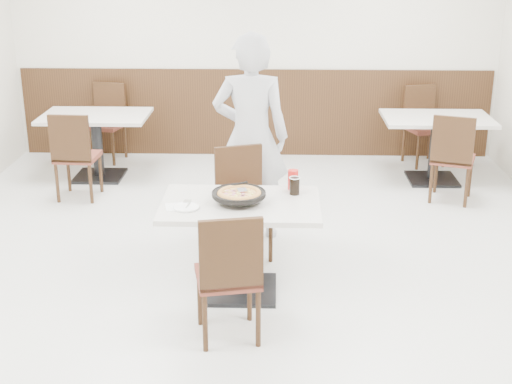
{
  "coord_description": "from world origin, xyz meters",
  "views": [
    {
      "loc": [
        0.28,
        -5.36,
        2.63
      ],
      "look_at": [
        0.13,
        -0.3,
        0.83
      ],
      "focal_mm": 50.0,
      "sensor_mm": 36.0,
      "label": 1
    }
  ],
  "objects_px": {
    "chair_near": "(228,274)",
    "chair_far": "(245,205)",
    "cola_glass": "(295,186)",
    "bg_chair_right_near": "(453,157)",
    "bg_table_left": "(97,146)",
    "main_table": "(241,248)",
    "bg_chair_left_far": "(105,123)",
    "bg_chair_left_near": "(77,155)",
    "bg_chair_right_far": "(425,127)",
    "pizza": "(239,196)",
    "red_cup": "(293,180)",
    "pizza_pan": "(239,197)",
    "bg_table_right": "(435,149)",
    "side_plate": "(186,207)",
    "diner_person": "(251,137)"
  },
  "relations": [
    {
      "from": "chair_far",
      "to": "bg_chair_right_near",
      "type": "xyz_separation_m",
      "value": [
        2.12,
        1.49,
        0.0
      ]
    },
    {
      "from": "pizza",
      "to": "bg_chair_right_near",
      "type": "height_order",
      "value": "bg_chair_right_near"
    },
    {
      "from": "chair_near",
      "to": "cola_glass",
      "type": "bearing_deg",
      "value": 49.63
    },
    {
      "from": "main_table",
      "to": "bg_chair_left_far",
      "type": "height_order",
      "value": "bg_chair_left_far"
    },
    {
      "from": "bg_table_right",
      "to": "diner_person",
      "type": "bearing_deg",
      "value": -141.1
    },
    {
      "from": "pizza",
      "to": "bg_chair_right_near",
      "type": "relative_size",
      "value": 0.36
    },
    {
      "from": "diner_person",
      "to": "main_table",
      "type": "bearing_deg",
      "value": 90.03
    },
    {
      "from": "cola_glass",
      "to": "bg_table_left",
      "type": "height_order",
      "value": "cola_glass"
    },
    {
      "from": "chair_far",
      "to": "side_plate",
      "type": "xyz_separation_m",
      "value": [
        -0.39,
        -0.82,
        0.28
      ]
    },
    {
      "from": "bg_chair_right_far",
      "to": "side_plate",
      "type": "bearing_deg",
      "value": 36.99
    },
    {
      "from": "main_table",
      "to": "cola_glass",
      "type": "height_order",
      "value": "cola_glass"
    },
    {
      "from": "bg_chair_left_far",
      "to": "bg_chair_right_far",
      "type": "bearing_deg",
      "value": -167.99
    },
    {
      "from": "chair_near",
      "to": "pizza_pan",
      "type": "relative_size",
      "value": 3.01
    },
    {
      "from": "pizza",
      "to": "bg_table_left",
      "type": "bearing_deg",
      "value": 122.36
    },
    {
      "from": "red_cup",
      "to": "bg_table_left",
      "type": "distance_m",
      "value": 3.36
    },
    {
      "from": "bg_chair_right_near",
      "to": "diner_person",
      "type": "bearing_deg",
      "value": -134.81
    },
    {
      "from": "pizza",
      "to": "diner_person",
      "type": "height_order",
      "value": "diner_person"
    },
    {
      "from": "chair_far",
      "to": "pizza",
      "type": "relative_size",
      "value": 2.8
    },
    {
      "from": "bg_chair_left_far",
      "to": "red_cup",
      "type": "bearing_deg",
      "value": 138.07
    },
    {
      "from": "cola_glass",
      "to": "bg_chair_left_near",
      "type": "height_order",
      "value": "bg_chair_left_near"
    },
    {
      "from": "chair_near",
      "to": "chair_far",
      "type": "height_order",
      "value": "same"
    },
    {
      "from": "cola_glass",
      "to": "bg_chair_right_near",
      "type": "height_order",
      "value": "bg_chair_right_near"
    },
    {
      "from": "chair_near",
      "to": "main_table",
      "type": "bearing_deg",
      "value": 73.42
    },
    {
      "from": "chair_far",
      "to": "bg_table_left",
      "type": "relative_size",
      "value": 0.79
    },
    {
      "from": "bg_chair_right_far",
      "to": "red_cup",
      "type": "bearing_deg",
      "value": 43.41
    },
    {
      "from": "pizza_pan",
      "to": "bg_table_right",
      "type": "height_order",
      "value": "pizza_pan"
    },
    {
      "from": "red_cup",
      "to": "bg_chair_left_near",
      "type": "xyz_separation_m",
      "value": [
        -2.24,
        1.82,
        -0.35
      ]
    },
    {
      "from": "pizza_pan",
      "to": "cola_glass",
      "type": "height_order",
      "value": "cola_glass"
    },
    {
      "from": "main_table",
      "to": "bg_chair_right_far",
      "type": "height_order",
      "value": "bg_chair_right_far"
    },
    {
      "from": "side_plate",
      "to": "bg_chair_left_near",
      "type": "distance_m",
      "value": 2.71
    },
    {
      "from": "main_table",
      "to": "chair_near",
      "type": "height_order",
      "value": "chair_near"
    },
    {
      "from": "bg_table_right",
      "to": "main_table",
      "type": "bearing_deg",
      "value": -126.32
    },
    {
      "from": "main_table",
      "to": "bg_table_left",
      "type": "bearing_deg",
      "value": 122.61
    },
    {
      "from": "bg_table_left",
      "to": "bg_chair_left_near",
      "type": "height_order",
      "value": "bg_chair_left_near"
    },
    {
      "from": "bg_table_right",
      "to": "bg_chair_right_near",
      "type": "xyz_separation_m",
      "value": [
        0.05,
        -0.64,
        0.1
      ]
    },
    {
      "from": "bg_chair_right_near",
      "to": "bg_chair_right_far",
      "type": "bearing_deg",
      "value": 111.46
    },
    {
      "from": "bg_chair_right_near",
      "to": "bg_table_left",
      "type": "bearing_deg",
      "value": -169.74
    },
    {
      "from": "main_table",
      "to": "bg_chair_left_far",
      "type": "xyz_separation_m",
      "value": [
        -1.86,
        3.48,
        0.1
      ]
    },
    {
      "from": "pizza_pan",
      "to": "bg_chair_right_far",
      "type": "xyz_separation_m",
      "value": [
        2.09,
        3.45,
        -0.32
      ]
    },
    {
      "from": "chair_near",
      "to": "red_cup",
      "type": "xyz_separation_m",
      "value": [
        0.46,
        0.97,
        0.35
      ]
    },
    {
      "from": "cola_glass",
      "to": "bg_chair_left_far",
      "type": "height_order",
      "value": "bg_chair_left_far"
    },
    {
      "from": "chair_near",
      "to": "bg_chair_right_far",
      "type": "relative_size",
      "value": 1.0
    },
    {
      "from": "bg_table_right",
      "to": "side_plate",
      "type": "bearing_deg",
      "value": -129.8
    },
    {
      "from": "pizza_pan",
      "to": "side_plate",
      "type": "bearing_deg",
      "value": -160.47
    },
    {
      "from": "pizza_pan",
      "to": "bg_chair_left_far",
      "type": "distance_m",
      "value": 3.96
    },
    {
      "from": "diner_person",
      "to": "bg_chair_right_near",
      "type": "distance_m",
      "value": 2.36
    },
    {
      "from": "chair_far",
      "to": "diner_person",
      "type": "bearing_deg",
      "value": -112.58
    },
    {
      "from": "bg_chair_left_near",
      "to": "bg_chair_left_far",
      "type": "relative_size",
      "value": 1.0
    },
    {
      "from": "bg_chair_right_near",
      "to": "bg_chair_left_far",
      "type": "bearing_deg",
      "value": -178.7
    },
    {
      "from": "side_plate",
      "to": "bg_chair_left_far",
      "type": "bearing_deg",
      "value": 112.08
    }
  ]
}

